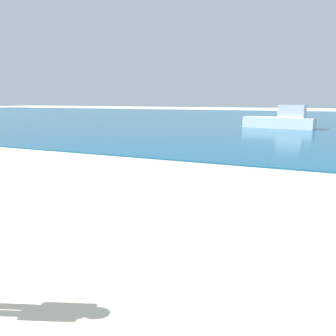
% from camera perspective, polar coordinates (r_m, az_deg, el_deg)
% --- Properties ---
extents(water, '(160.00, 60.00, 0.06)m').
position_cam_1_polar(water, '(41.58, 20.55, 8.11)').
color(water, '#14567F').
rests_on(water, ground).
extents(boat_far, '(5.70, 2.57, 1.87)m').
position_cam_1_polar(boat_far, '(28.00, 19.49, 8.01)').
color(boat_far, white).
rests_on(boat_far, water).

